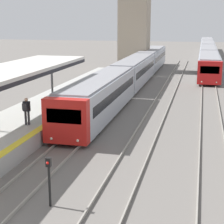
# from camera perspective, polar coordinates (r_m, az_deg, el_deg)

# --- Properties ---
(person_on_platform) EXTENTS (0.40, 0.40, 1.66)m
(person_on_platform) POSITION_cam_1_polar(r_m,az_deg,el_deg) (22.95, -12.91, 0.44)
(person_on_platform) COLOR #2D2D33
(person_on_platform) RESTS_ON station_platform
(train_near) EXTENTS (2.64, 43.56, 2.97)m
(train_near) POSITION_cam_1_polar(r_m,az_deg,el_deg) (41.68, 3.36, 6.33)
(train_near) COLOR red
(train_near) RESTS_ON ground_plane
(train_far) EXTENTS (2.60, 56.16, 2.91)m
(train_far) POSITION_cam_1_polar(r_m,az_deg,el_deg) (69.68, 14.37, 8.94)
(train_far) COLOR red
(train_far) RESTS_ON ground_plane
(signal_post_near) EXTENTS (0.20, 0.21, 2.02)m
(signal_post_near) POSITION_cam_1_polar(r_m,az_deg,el_deg) (14.84, -9.57, -9.71)
(signal_post_near) COLOR black
(signal_post_near) RESTS_ON ground_plane
(distant_domed_building) EXTENTS (4.00, 4.00, 12.62)m
(distant_domed_building) POSITION_cam_1_polar(r_m,az_deg,el_deg) (54.10, 3.43, 12.61)
(distant_domed_building) COLOR gray
(distant_domed_building) RESTS_ON ground_plane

